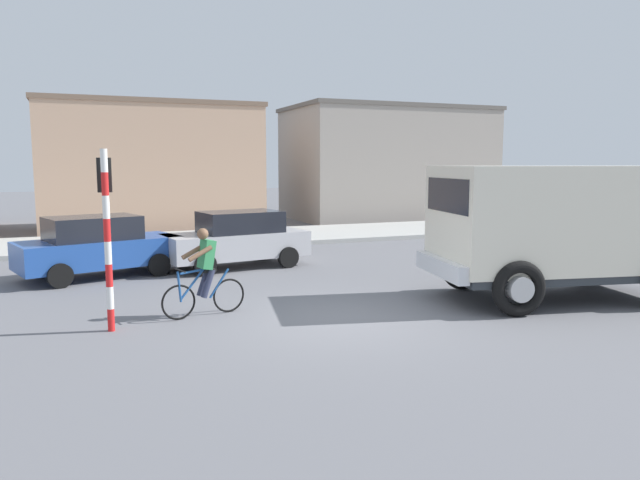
{
  "coord_description": "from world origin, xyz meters",
  "views": [
    {
      "loc": [
        -4.52,
        -10.2,
        2.95
      ],
      "look_at": [
        0.6,
        2.5,
        1.2
      ],
      "focal_mm": 33.67,
      "sensor_mm": 36.0,
      "label": 1
    }
  ],
  "objects_px": {
    "cyclist": "(204,272)",
    "car_white_mid": "(98,246)",
    "truck_foreground": "(558,223)",
    "traffic_light_pole": "(106,214)",
    "car_red_near": "(237,239)"
  },
  "relations": [
    {
      "from": "cyclist",
      "to": "car_white_mid",
      "type": "xyz_separation_m",
      "value": [
        -1.78,
        5.06,
        -0.05
      ]
    },
    {
      "from": "traffic_light_pole",
      "to": "cyclist",
      "type": "bearing_deg",
      "value": 11.77
    },
    {
      "from": "cyclist",
      "to": "car_white_mid",
      "type": "distance_m",
      "value": 5.37
    },
    {
      "from": "truck_foreground",
      "to": "cyclist",
      "type": "xyz_separation_m",
      "value": [
        -7.42,
        1.39,
        -0.8
      ]
    },
    {
      "from": "truck_foreground",
      "to": "car_white_mid",
      "type": "bearing_deg",
      "value": 144.97
    },
    {
      "from": "traffic_light_pole",
      "to": "car_white_mid",
      "type": "height_order",
      "value": "traffic_light_pole"
    },
    {
      "from": "truck_foreground",
      "to": "cyclist",
      "type": "relative_size",
      "value": 3.37
    },
    {
      "from": "traffic_light_pole",
      "to": "car_white_mid",
      "type": "relative_size",
      "value": 0.74
    },
    {
      "from": "traffic_light_pole",
      "to": "car_white_mid",
      "type": "distance_m",
      "value": 5.57
    },
    {
      "from": "truck_foreground",
      "to": "car_white_mid",
      "type": "xyz_separation_m",
      "value": [
        -9.2,
        6.45,
        -0.85
      ]
    },
    {
      "from": "cyclist",
      "to": "traffic_light_pole",
      "type": "xyz_separation_m",
      "value": [
        -1.75,
        -0.37,
        1.2
      ]
    },
    {
      "from": "car_red_near",
      "to": "traffic_light_pole",
      "type": "bearing_deg",
      "value": -123.68
    },
    {
      "from": "traffic_light_pole",
      "to": "car_red_near",
      "type": "distance_m",
      "value": 6.81
    },
    {
      "from": "cyclist",
      "to": "car_white_mid",
      "type": "bearing_deg",
      "value": 109.37
    },
    {
      "from": "cyclist",
      "to": "car_white_mid",
      "type": "relative_size",
      "value": 0.4
    }
  ]
}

